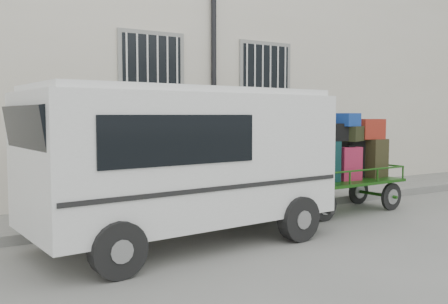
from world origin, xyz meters
TOP-DOWN VIEW (x-y plane):
  - ground at (0.00, 0.00)m, footprint 80.00×80.00m
  - building at (0.00, 5.50)m, footprint 24.00×5.15m
  - sidewalk at (0.00, 2.20)m, footprint 24.00×1.70m
  - luggage_cart at (2.45, 0.74)m, footprint 2.75×1.16m
  - van at (-1.11, 0.25)m, footprint 4.50×2.28m

SIDE VIEW (x-z plane):
  - ground at x=0.00m, z-range 0.00..0.00m
  - sidewalk at x=0.00m, z-range 0.00..0.15m
  - luggage_cart at x=2.45m, z-range 0.04..1.96m
  - van at x=-1.11m, z-range 0.16..2.35m
  - building at x=0.00m, z-range 0.00..6.00m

